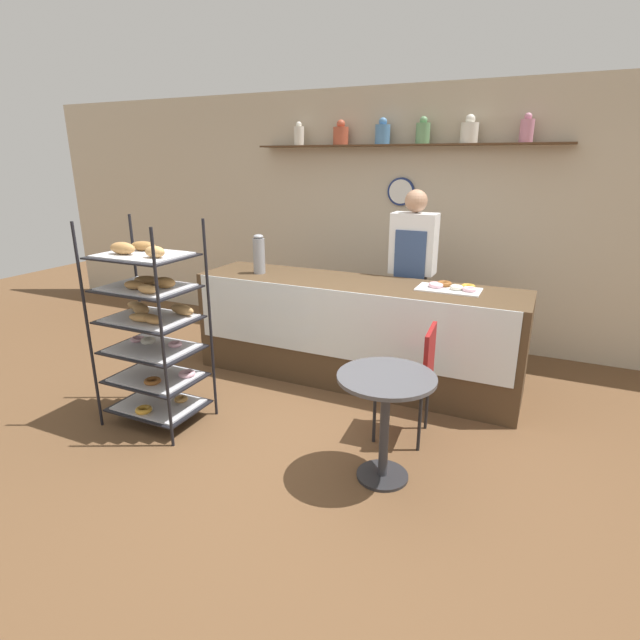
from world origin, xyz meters
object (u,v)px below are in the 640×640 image
person_worker (412,273)px  coffee_carafe (259,254)px  donut_tray_counter (450,287)px  pastry_rack (151,326)px  cafe_chair (415,372)px  cafe_table (386,403)px

person_worker → coffee_carafe: 1.46m
coffee_carafe → donut_tray_counter: 1.78m
pastry_rack → donut_tray_counter: 2.40m
person_worker → cafe_chair: size_ratio=1.99×
pastry_rack → cafe_table: (1.83, 0.03, -0.25)m
cafe_chair → donut_tray_counter: bearing=172.9°
cafe_table → donut_tray_counter: bearing=86.9°
cafe_table → cafe_chair: (0.04, 0.56, -0.01)m
pastry_rack → person_worker: 2.41m
cafe_chair → coffee_carafe: (-1.73, 0.74, 0.59)m
person_worker → donut_tray_counter: 0.63m
pastry_rack → person_worker: size_ratio=0.91×
cafe_chair → coffee_carafe: bearing=-117.6°
cafe_chair → coffee_carafe: 1.97m
pastry_rack → person_worker: (1.46, 1.91, 0.15)m
cafe_table → donut_tray_counter: size_ratio=1.39×
person_worker → coffee_carafe: (-1.32, -0.59, 0.18)m
cafe_table → coffee_carafe: 2.21m
person_worker → coffee_carafe: size_ratio=4.61×
donut_tray_counter → coffee_carafe: bearing=-175.7°
donut_tray_counter → cafe_table: bearing=-93.1°
pastry_rack → cafe_chair: bearing=17.5°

